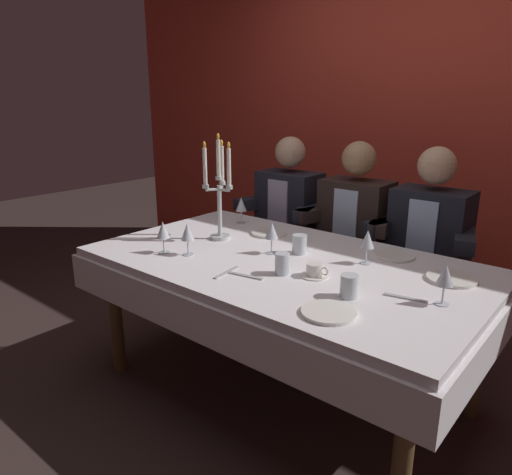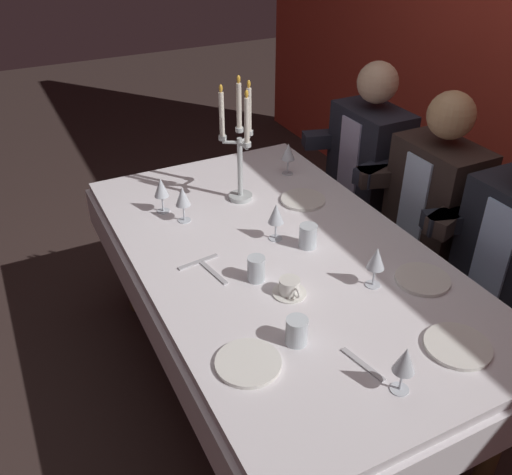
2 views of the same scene
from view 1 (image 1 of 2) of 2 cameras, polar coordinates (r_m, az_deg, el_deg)
name	(u,v)px [view 1 (image 1 of 2)]	position (r m, az deg, el deg)	size (l,w,h in m)	color
ground_plane	(282,390)	(2.67, 3.08, -17.77)	(12.00, 12.00, 0.00)	#352724
back_wall	(425,118)	(3.68, 19.60, 13.30)	(6.00, 0.12, 2.70)	#C93D2D
dining_table	(284,282)	(2.37, 3.32, -5.30)	(1.94, 1.14, 0.74)	white
candelabra	(219,193)	(2.60, -4.42, 5.29)	(0.15, 0.17, 0.58)	silver
dinner_plate_0	(394,255)	(2.46, 16.21, -2.06)	(0.20, 0.20, 0.01)	white
dinner_plate_1	(269,233)	(2.74, 1.59, 0.56)	(0.21, 0.21, 0.01)	white
dinner_plate_2	(329,312)	(1.78, 8.70, -8.83)	(0.21, 0.21, 0.01)	white
dinner_plate_3	(452,279)	(2.23, 22.35, -4.58)	(0.21, 0.21, 0.01)	white
wine_glass_0	(367,240)	(2.29, 13.18, -0.34)	(0.07, 0.07, 0.16)	silver
wine_glass_1	(272,232)	(2.38, 1.89, 0.72)	(0.07, 0.07, 0.16)	silver
wine_glass_2	(445,276)	(1.93, 21.69, -4.34)	(0.07, 0.07, 0.16)	silver
wine_glass_3	(163,231)	(2.43, -11.06, 0.77)	(0.07, 0.07, 0.16)	silver
wine_glass_4	(187,233)	(2.38, -8.20, 0.55)	(0.07, 0.07, 0.16)	silver
wine_glass_5	(241,205)	(2.95, -1.78, 3.87)	(0.07, 0.07, 0.16)	silver
water_tumbler_0	(282,264)	(2.12, 3.16, -3.15)	(0.07, 0.07, 0.10)	silver
water_tumbler_1	(349,286)	(1.92, 11.09, -5.73)	(0.07, 0.07, 0.09)	silver
water_tumbler_2	(299,244)	(2.40, 5.22, -0.81)	(0.07, 0.07, 0.10)	silver
coffee_cup_0	(315,271)	(2.12, 7.07, -3.96)	(0.13, 0.12, 0.06)	white
spoon_0	(246,276)	(2.11, -1.23, -4.60)	(0.17, 0.02, 0.01)	#B7B7BC
fork_1	(226,273)	(2.15, -3.56, -4.20)	(0.17, 0.02, 0.01)	#B7B7BC
fork_2	(406,298)	(1.98, 17.46, -6.90)	(0.17, 0.02, 0.01)	#B7B7BC
seated_diner_0	(290,209)	(3.36, 4.04, 3.38)	(0.63, 0.48, 1.24)	brown
seated_diner_1	(356,221)	(3.10, 11.82, 1.90)	(0.63, 0.48, 1.24)	brown
seated_diner_2	(430,235)	(2.92, 20.07, 0.29)	(0.63, 0.48, 1.24)	brown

